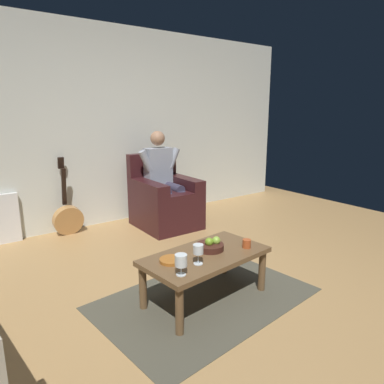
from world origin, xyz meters
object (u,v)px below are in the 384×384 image
Objects in this scene: person_seated at (163,176)px; guitar at (68,217)px; wine_glass_far at (198,250)px; decorative_dish at (171,260)px; coffee_table at (206,260)px; armchair at (164,201)px; fruit_bowl at (211,246)px; candle_jar at (247,244)px; wine_glass_near at (181,262)px.

person_seated is 1.30× the size of guitar.
wine_glass_far is 0.23m from decorative_dish.
coffee_table is at bearing 173.29° from decorative_dish.
person_seated is at bearing -111.72° from coffee_table.
person_seated is 2.00m from coffee_table.
coffee_table is (0.73, 1.81, 0.00)m from armchair.
person_seated is 1.30m from guitar.
armchair is at bearing -110.04° from fruit_bowl.
armchair is at bearing 159.77° from guitar.
fruit_bowl is at bearing -178.86° from decorative_dish.
guitar is 2.47m from candle_jar.
wine_glass_near is at bearing 61.94° from armchair.
fruit_bowl is 3.21× the size of candle_jar.
coffee_table is 4.70× the size of fruit_bowl.
coffee_table is 7.04× the size of wine_glass_near.
wine_glass_near is 0.83× the size of decorative_dish.
wine_glass_near is 0.74m from candle_jar.
guitar reaches higher than fruit_bowl.
decorative_dish is (0.39, 0.01, -0.02)m from fruit_bowl.
armchair is 1.23m from guitar.
coffee_table is at bearing 69.04° from person_seated.
fruit_bowl is at bearing -27.96° from candle_jar.
guitar is at bearing -88.79° from wine_glass_near.
fruit_bowl is (-0.51, 2.19, 0.21)m from guitar.
decorative_dish is at bearing 1.14° from fruit_bowl.
coffee_table is at bearing -15.74° from candle_jar.
wine_glass_far is (0.89, 1.95, -0.16)m from person_seated.
wine_glass_far is 0.31m from fruit_bowl.
person_seated is at bearing -118.53° from wine_glass_near.
candle_jar is at bearing 168.33° from decorative_dish.
guitar is 5.29× the size of decorative_dish.
wine_glass_far is at bearing 66.13° from person_seated.
candle_jar is (0.37, 1.91, 0.10)m from armchair.
wine_glass_near reaches higher than candle_jar.
candle_jar reaches higher than decorative_dish.
fruit_bowl reaches higher than coffee_table.
decorative_dish is (0.14, -0.15, -0.10)m from wine_glass_far.
wine_glass_far is at bearing 35.56° from coffee_table.
fruit_bowl is (0.64, 1.76, 0.09)m from armchair.
decorative_dish is at bearing -11.67° from candle_jar.
armchair is 1.95m from coffee_table.
wine_glass_far is 0.53m from candle_jar.
guitar is at bearing -76.95° from fruit_bowl.
guitar is 13.62× the size of candle_jar.
armchair is 13.41× the size of candle_jar.
person_seated reaches higher than coffee_table.
coffee_table is 6.95× the size of wine_glass_far.
decorative_dish is (-0.12, 2.19, 0.19)m from guitar.
person_seated is at bearing -114.63° from wine_glass_far.
wine_glass_near is (1.10, 2.00, 0.16)m from armchair.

